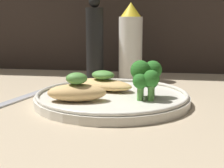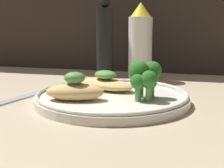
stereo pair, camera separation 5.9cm
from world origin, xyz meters
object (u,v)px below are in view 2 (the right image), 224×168
plate (112,98)px  sauce_bottle (140,44)px  pepper_grinder (105,41)px  broccoli_bunch (144,76)px

plate → sauce_bottle: sauce_bottle is taller
plate → pepper_grinder: 25.17cm
broccoli_bunch → sauce_bottle: size_ratio=0.36×
sauce_bottle → pepper_grinder: size_ratio=0.92×
broccoli_bunch → plate: bearing=167.7°
sauce_bottle → broccoli_bunch: bearing=-78.4°
plate → sauce_bottle: 23.87cm
plate → broccoli_bunch: size_ratio=4.19×
plate → broccoli_bunch: 7.35cm
plate → pepper_grinder: (-7.62, 22.60, 8.04)cm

